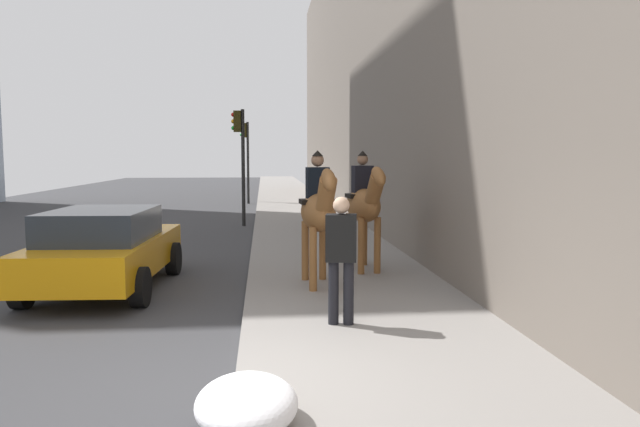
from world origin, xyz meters
name	(u,v)px	position (x,y,z in m)	size (l,w,h in m)	color
sidewalk_slab	(409,381)	(0.00, -1.77, 0.06)	(120.00, 3.54, 0.12)	gray
mounted_horse_near	(319,210)	(4.28, -1.24, 1.43)	(2.15, 0.67, 2.33)	brown
mounted_horse_far	(364,203)	(5.62, -2.26, 1.43)	(2.15, 0.73, 2.33)	brown
pedestrian_greeting	(341,252)	(1.91, -1.32, 1.10)	(0.33, 0.44, 1.70)	black
car_near_lane	(105,248)	(4.81, 2.46, 0.75)	(4.28, 2.18, 1.44)	orange
traffic_light_near_curb	(240,148)	(14.31, 0.45, 2.61)	(0.20, 0.44, 3.90)	black
traffic_light_far_curb	(246,149)	(23.68, 0.52, 2.68)	(0.20, 0.44, 4.01)	black
snow_pile_near	(247,404)	(-0.99, -0.15, 0.31)	(1.11, 0.85, 0.38)	white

